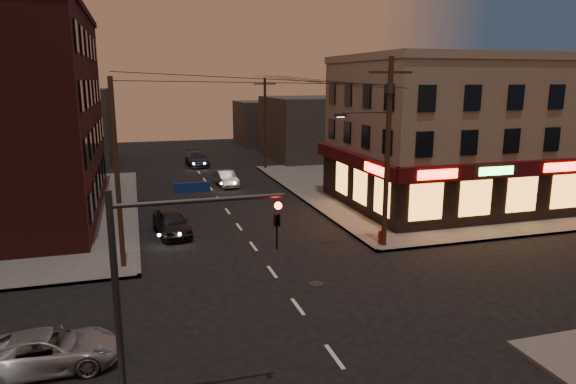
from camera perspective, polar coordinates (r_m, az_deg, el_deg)
name	(u,v)px	position (r m, az deg, el deg)	size (l,w,h in m)	color
ground	(298,307)	(21.27, 1.09, -12.63)	(120.00, 120.00, 0.00)	black
sidewalk_ne	(431,187)	(45.24, 15.61, 0.57)	(24.00, 28.00, 0.15)	#514F4C
pizza_building	(453,132)	(38.73, 17.84, 6.41)	(15.85, 12.85, 10.50)	gray
bg_building_ne_a	(313,128)	(60.01, 2.77, 7.14)	(10.00, 12.00, 7.00)	#3F3D3A
bg_building_nw	(65,126)	(60.96, -23.49, 6.69)	(9.00, 10.00, 8.00)	#3F3D3A
bg_building_ne_b	(266,123)	(72.84, -2.44, 7.68)	(8.00, 8.00, 6.00)	#3F3D3A
utility_pole_main	(386,143)	(27.43, 10.82, 5.41)	(4.20, 0.44, 10.00)	#382619
utility_pole_far	(265,123)	(52.11, -2.55, 7.61)	(0.26, 0.26, 9.00)	#382619
utility_pole_west	(117,175)	(25.24, -18.46, 1.84)	(0.24, 0.24, 9.00)	#382619
traffic_signal	(158,274)	(13.63, -14.30, -8.82)	(4.49, 0.32, 6.47)	#333538
suv_cross	(47,351)	(18.61, -25.20, -15.65)	(2.04, 4.43, 1.23)	gray
sedan_near	(172,223)	(31.05, -12.81, -3.34)	(1.75, 4.34, 1.48)	black
sedan_mid	(226,179)	(44.42, -6.90, 1.49)	(1.38, 3.96, 1.31)	slate
sedan_far	(197,159)	(55.33, -10.11, 3.64)	(2.07, 5.10, 1.48)	#1C2139
fire_hydrant	(380,236)	(28.68, 10.23, -4.87)	(0.36, 0.36, 0.78)	maroon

